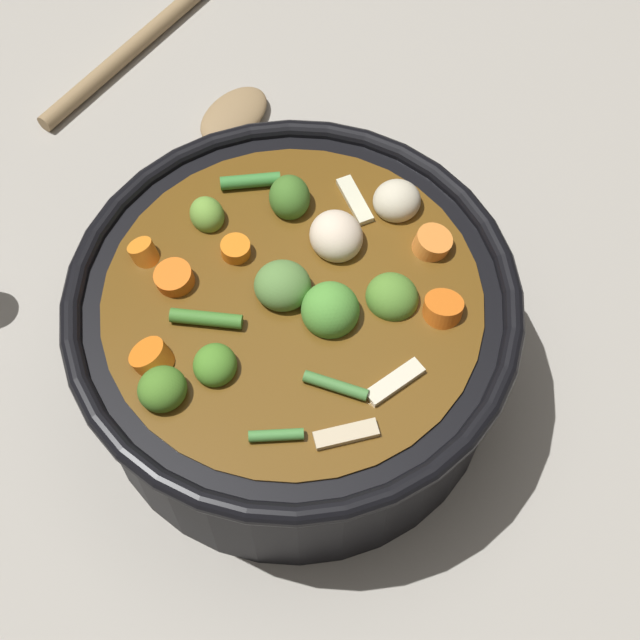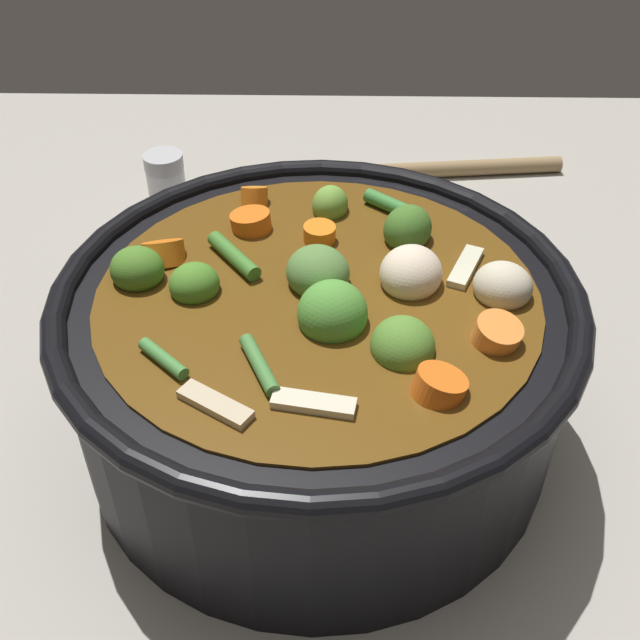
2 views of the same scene
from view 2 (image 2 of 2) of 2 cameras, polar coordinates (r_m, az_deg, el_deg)
ground_plane at (r=0.53m, az=-0.16°, el=-7.94°), size 1.10×1.10×0.00m
cooking_pot at (r=0.48m, az=-0.14°, el=-2.76°), size 0.32×0.32×0.14m
wooden_spoon at (r=0.76m, az=11.13°, el=8.57°), size 0.23×0.18×0.02m
salt_shaker at (r=0.71m, az=-11.28°, el=9.26°), size 0.03×0.03×0.08m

